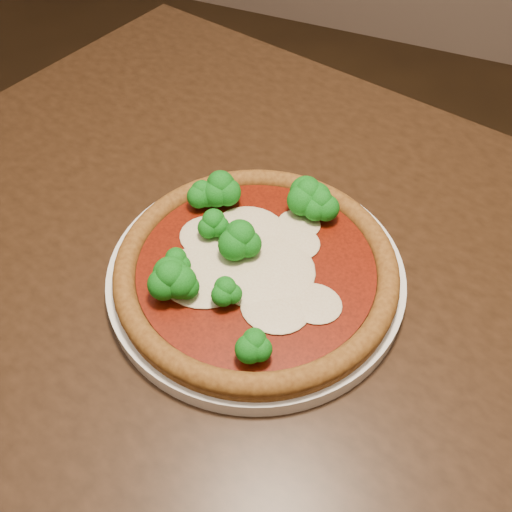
% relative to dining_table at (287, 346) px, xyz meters
% --- Properties ---
extents(floor, '(4.00, 4.00, 0.00)m').
position_rel_dining_table_xyz_m(floor, '(-0.17, -0.02, -0.65)').
color(floor, black).
rests_on(floor, ground).
extents(dining_table, '(1.29, 1.05, 0.75)m').
position_rel_dining_table_xyz_m(dining_table, '(0.00, 0.00, 0.00)').
color(dining_table, black).
rests_on(dining_table, floor).
extents(plate, '(0.31, 0.31, 0.02)m').
position_rel_dining_table_xyz_m(plate, '(-0.04, 0.00, 0.11)').
color(plate, white).
rests_on(plate, dining_table).
extents(pizza, '(0.29, 0.29, 0.06)m').
position_rel_dining_table_xyz_m(pizza, '(-0.05, 0.00, 0.14)').
color(pizza, brown).
rests_on(pizza, plate).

